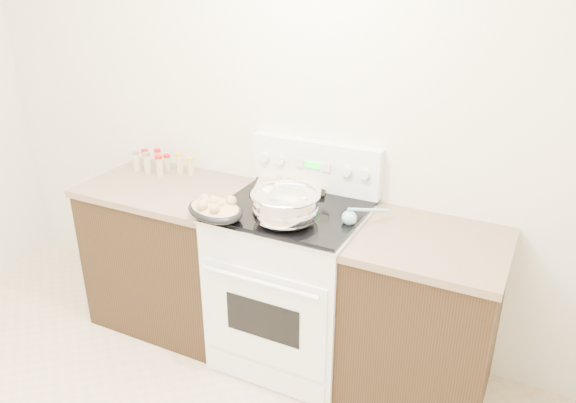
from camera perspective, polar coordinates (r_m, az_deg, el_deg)
The scene contains 9 objects.
counter_left at distance 3.57m, azimuth -11.63°, elevation -5.14°, with size 0.93×0.67×0.92m.
counter_right at distance 2.99m, azimuth 13.45°, elevation -11.63°, with size 0.73×0.67×0.92m.
kitchen_range at distance 3.16m, azimuth 0.45°, elevation -8.12°, with size 0.78×0.73×1.22m.
mixing_bowl at distance 2.76m, azimuth -0.26°, elevation -0.57°, with size 0.40×0.40×0.20m.
roasting_pan at distance 2.83m, azimuth -7.43°, elevation -0.76°, with size 0.39×0.33×0.12m.
baking_sheet at distance 3.19m, azimuth 0.09°, elevation 1.78°, with size 0.49×0.41×0.06m.
wooden_spoon at distance 2.89m, azimuth 1.09°, elevation -0.82°, with size 0.11×0.24×0.04m.
blue_ladle at distance 2.78m, azimuth 6.49°, elevation -1.56°, with size 0.19×0.22×0.09m.
spice_jars at distance 3.57m, azimuth -12.93°, elevation 3.92°, with size 0.39×0.15×0.13m.
Camera 1 is at (1.52, -0.98, 2.17)m, focal length 35.00 mm.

